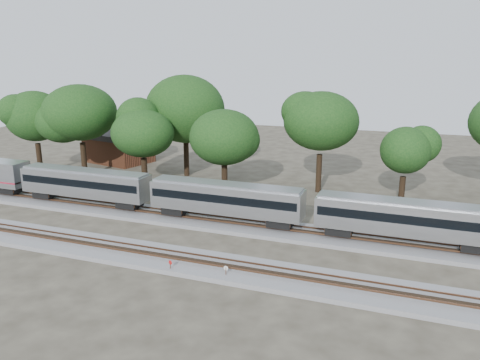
# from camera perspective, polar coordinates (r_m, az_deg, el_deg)

# --- Properties ---
(ground) EXTENTS (160.00, 160.00, 0.00)m
(ground) POSITION_cam_1_polar(r_m,az_deg,el_deg) (44.94, -6.19, -7.80)
(ground) COLOR #383328
(ground) RESTS_ON ground
(track_far) EXTENTS (160.00, 5.00, 0.73)m
(track_far) POSITION_cam_1_polar(r_m,az_deg,el_deg) (49.93, -3.13, -5.15)
(track_far) COLOR slate
(track_far) RESTS_ON ground
(track_near) EXTENTS (160.00, 5.00, 0.73)m
(track_near) POSITION_cam_1_polar(r_m,az_deg,el_deg) (41.62, -8.67, -9.47)
(track_near) COLOR slate
(track_near) RESTS_ON ground
(train) EXTENTS (85.20, 2.93, 4.32)m
(train) POSITION_cam_1_polar(r_m,az_deg,el_deg) (48.50, -1.60, -2.18)
(train) COLOR #B4B7BC
(train) RESTS_ON ground
(switch_stand_red) EXTENTS (0.34, 0.16, 1.12)m
(switch_stand_red) POSITION_cam_1_polar(r_m,az_deg,el_deg) (39.21, -8.49, -10.22)
(switch_stand_red) COLOR #512D19
(switch_stand_red) RESTS_ON ground
(switch_stand_white) EXTENTS (0.36, 0.07, 1.14)m
(switch_stand_white) POSITION_cam_1_polar(r_m,az_deg,el_deg) (37.82, -1.73, -11.00)
(switch_stand_white) COLOR #512D19
(switch_stand_white) RESTS_ON ground
(switch_lever) EXTENTS (0.57, 0.43, 0.30)m
(switch_lever) POSITION_cam_1_polar(r_m,az_deg,el_deg) (37.67, -1.09, -12.09)
(switch_lever) COLOR #512D19
(switch_lever) RESTS_ON ground
(brick_building) EXTENTS (11.66, 9.40, 4.95)m
(brick_building) POSITION_cam_1_polar(r_m,az_deg,el_deg) (81.77, -14.58, 3.88)
(brick_building) COLOR brown
(brick_building) RESTS_ON ground
(tree_0) EXTENTS (8.95, 8.95, 12.61)m
(tree_0) POSITION_cam_1_polar(r_m,az_deg,el_deg) (75.81, -23.74, 7.12)
(tree_0) COLOR black
(tree_0) RESTS_ON ground
(tree_1) EXTENTS (9.68, 9.68, 13.65)m
(tree_1) POSITION_cam_1_polar(r_m,az_deg,el_deg) (71.58, -18.94, 7.78)
(tree_1) COLOR black
(tree_1) RESTS_ON ground
(tree_2) EXTENTS (7.44, 7.44, 10.49)m
(tree_2) POSITION_cam_1_polar(r_m,az_deg,el_deg) (64.25, -11.80, 5.56)
(tree_2) COLOR black
(tree_2) RESTS_ON ground
(tree_3) EXTENTS (10.09, 10.09, 14.23)m
(tree_3) POSITION_cam_1_polar(r_m,az_deg,el_deg) (68.96, -6.73, 8.57)
(tree_3) COLOR black
(tree_3) RESTS_ON ground
(tree_4) EXTENTS (7.60, 7.60, 10.72)m
(tree_4) POSITION_cam_1_polar(r_m,az_deg,el_deg) (58.87, -1.94, 5.21)
(tree_4) COLOR black
(tree_4) RESTS_ON ground
(tree_5) EXTENTS (9.49, 9.49, 13.38)m
(tree_5) POSITION_cam_1_polar(r_m,az_deg,el_deg) (60.73, 9.85, 7.08)
(tree_5) COLOR black
(tree_5) RESTS_ON ground
(tree_6) EXTENTS (6.92, 6.92, 9.76)m
(tree_6) POSITION_cam_1_polar(r_m,az_deg,el_deg) (57.27, 19.52, 3.43)
(tree_6) COLOR black
(tree_6) RESTS_ON ground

